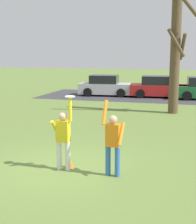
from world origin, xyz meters
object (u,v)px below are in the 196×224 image
at_px(person_catcher, 63,136).
at_px(bare_tree_tall, 176,53).
at_px(frisbee_disc, 70,97).
at_px(field_cone_orange, 69,162).
at_px(parked_car_red, 158,87).
at_px(person_defender, 113,140).
at_px(parked_car_silver, 106,86).

height_order(person_catcher, bare_tree_tall, bare_tree_tall).
relative_size(person_catcher, frisbee_disc, 7.87).
bearing_deg(frisbee_disc, bare_tree_tall, 76.97).
xyz_separation_m(person_catcher, field_cone_orange, (0.07, 0.23, -0.82)).
distance_m(person_catcher, parked_car_red, 16.49).
distance_m(person_defender, parked_car_silver, 16.95).
xyz_separation_m(person_defender, field_cone_orange, (-1.36, 0.30, -0.82)).
distance_m(frisbee_disc, bare_tree_tall, 10.24).
height_order(person_catcher, frisbee_disc, frisbee_disc).
xyz_separation_m(frisbee_disc, parked_car_red, (0.80, 16.47, -1.37)).
height_order(frisbee_disc, parked_car_silver, frisbee_disc).
relative_size(person_defender, frisbee_disc, 7.71).
bearing_deg(parked_car_red, parked_car_silver, 177.56).
xyz_separation_m(person_catcher, frisbee_disc, (0.22, -0.01, 1.11)).
relative_size(bare_tree_tall, field_cone_orange, 21.20).
distance_m(person_catcher, parked_car_silver, 16.56).
xyz_separation_m(frisbee_disc, field_cone_orange, (-0.15, 0.24, -1.93)).
height_order(parked_car_silver, field_cone_orange, parked_car_silver).
bearing_deg(bare_tree_tall, person_defender, -96.21).
xyz_separation_m(person_catcher, bare_tree_tall, (2.52, 9.90, 2.28)).
height_order(person_catcher, parked_car_red, person_catcher).
bearing_deg(person_defender, parked_car_red, -85.55).
distance_m(parked_car_silver, bare_tree_tall, 8.80).
height_order(person_catcher, field_cone_orange, person_catcher).
relative_size(parked_car_red, field_cone_orange, 13.23).
bearing_deg(bare_tree_tall, frisbee_disc, -103.03).
xyz_separation_m(parked_car_red, bare_tree_tall, (1.49, -6.56, 2.53)).
bearing_deg(parked_car_silver, person_catcher, -84.41).
height_order(person_defender, parked_car_silver, person_defender).
bearing_deg(field_cone_orange, person_catcher, -107.57).
bearing_deg(parked_car_red, field_cone_orange, -98.11).
distance_m(person_defender, parked_car_red, 16.54).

